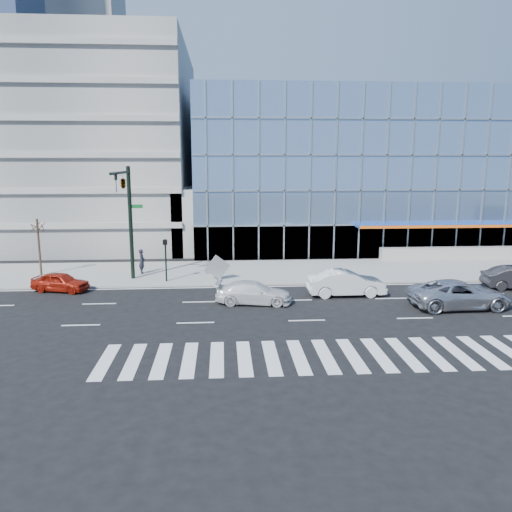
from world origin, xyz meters
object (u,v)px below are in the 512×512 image
at_px(ped_signal_post, 166,253).
at_px(silver_suv, 459,294).
at_px(red_sedan, 60,282).
at_px(pedestrian, 142,261).
at_px(tilted_panel, 218,267).
at_px(street_tree_near, 37,227).
at_px(white_suv, 254,293).
at_px(traffic_signal, 125,196).
at_px(white_sedan, 346,283).

xyz_separation_m(ped_signal_post, silver_suv, (17.83, -7.14, -1.33)).
bearing_deg(red_sedan, silver_suv, -87.77).
bearing_deg(pedestrian, silver_suv, -118.42).
distance_m(red_sedan, tilted_panel, 10.55).
relative_size(street_tree_near, silver_suv, 0.73).
relative_size(street_tree_near, white_suv, 0.92).
relative_size(silver_suv, red_sedan, 1.55).
height_order(traffic_signal, pedestrian, traffic_signal).
distance_m(traffic_signal, silver_suv, 22.08).
xyz_separation_m(white_sedan, pedestrian, (-13.91, 6.63, 0.26)).
relative_size(ped_signal_post, silver_suv, 0.52).
height_order(white_suv, tilted_panel, tilted_panel).
bearing_deg(pedestrian, tilted_panel, -115.31).
distance_m(white_suv, tilted_panel, 6.06).
relative_size(white_suv, pedestrian, 2.49).
bearing_deg(tilted_panel, pedestrian, 155.35).
height_order(street_tree_near, white_sedan, street_tree_near).
relative_size(pedestrian, tilted_panel, 1.42).
bearing_deg(pedestrian, street_tree_near, 87.99).
relative_size(white_suv, white_sedan, 0.93).
distance_m(silver_suv, white_suv, 12.12).
xyz_separation_m(red_sedan, tilted_panel, (10.36, 1.94, 0.42)).
relative_size(red_sedan, pedestrian, 2.03).
height_order(silver_suv, red_sedan, silver_suv).
relative_size(white_sedan, red_sedan, 1.32).
xyz_separation_m(street_tree_near, white_sedan, (21.33, -6.59, -2.96)).
bearing_deg(ped_signal_post, white_suv, -43.04).
distance_m(street_tree_near, silver_suv, 29.15).
relative_size(traffic_signal, tilted_panel, 6.15).
bearing_deg(tilted_panel, silver_suv, -28.96).
bearing_deg(silver_suv, pedestrian, 62.37).
distance_m(street_tree_near, white_sedan, 22.52).
height_order(ped_signal_post, red_sedan, ped_signal_post).
bearing_deg(red_sedan, traffic_signal, -57.36).
bearing_deg(silver_suv, red_sedan, 76.09).
bearing_deg(white_sedan, traffic_signal, 75.04).
bearing_deg(white_sedan, pedestrian, 63.88).
distance_m(ped_signal_post, red_sedan, 7.13).
bearing_deg(silver_suv, white_sedan, 61.07).
distance_m(traffic_signal, ped_signal_post, 4.75).
height_order(traffic_signal, red_sedan, traffic_signal).
xyz_separation_m(silver_suv, white_sedan, (-6.00, 3.11, 0.01)).
bearing_deg(traffic_signal, tilted_panel, 5.23).
height_order(traffic_signal, white_sedan, traffic_signal).
bearing_deg(pedestrian, traffic_signal, 169.64).
bearing_deg(white_suv, pedestrian, 52.35).
relative_size(white_sedan, pedestrian, 2.68).
height_order(traffic_signal, silver_suv, traffic_signal).
distance_m(white_suv, white_sedan, 6.16).
xyz_separation_m(pedestrian, tilted_panel, (5.70, -2.41, -0.01)).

